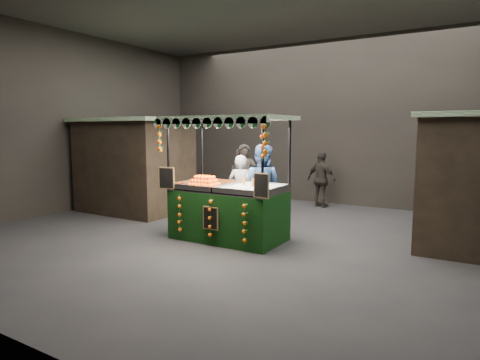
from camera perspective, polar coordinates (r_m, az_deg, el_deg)
The scene contains 12 objects.
ground at distance 8.75m, azimuth 1.96°, elevation -8.17°, with size 12.00×12.00×0.00m, color black.
market_hall at distance 8.52m, azimuth 2.06°, elevation 14.36°, with size 12.10×10.10×5.05m.
neighbour_stall_left at distance 11.98m, azimuth -14.30°, elevation 2.07°, with size 3.00×2.20×2.60m.
juice_stall at distance 8.57m, azimuth -1.66°, elevation -3.06°, with size 2.64×1.55×2.55m.
vendor_grey at distance 9.75m, azimuth 0.12°, elevation -1.49°, with size 0.68×0.51×1.70m.
vendor_blue at distance 9.39m, azimuth 2.98°, elevation -1.03°, with size 1.01×0.82×1.96m.
shopper_0 at distance 11.12m, azimuth 0.62°, elevation 0.07°, with size 0.82×0.72×1.90m.
shopper_1 at distance 10.78m, azimuth 29.60°, elevation -2.11°, with size 0.79×0.65×1.51m.
shopper_2 at distance 12.44m, azimuth 11.18°, elevation 0.08°, with size 1.04×0.65×1.65m.
shopper_3 at distance 11.46m, azimuth 28.13°, elevation -1.39°, with size 1.16×1.09×1.57m.
shopper_4 at distance 11.81m, azimuth 0.33°, elevation 0.17°, with size 1.02×0.86×1.78m.
shopper_5 at distance 9.59m, azimuth 29.30°, elevation -2.83°, with size 1.02×1.55×1.60m.
Camera 1 is at (4.10, -7.39, 2.28)m, focal length 30.94 mm.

